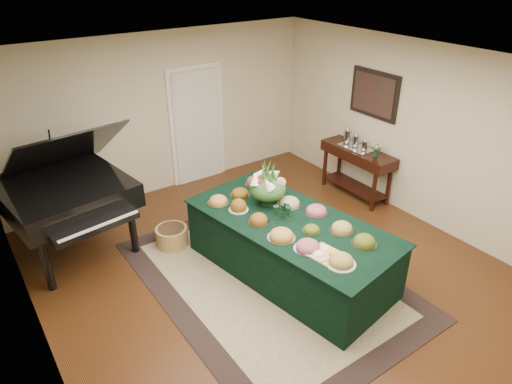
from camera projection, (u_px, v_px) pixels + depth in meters
ground at (269, 269)px, 6.13m from camera, size 6.00×6.00×0.00m
area_rug at (267, 279)px, 5.95m from camera, size 2.70×3.78×0.01m
kitchen_doorway at (197, 126)px, 8.10m from camera, size 1.05×0.07×2.10m
buffet_table at (290, 247)px, 5.90m from camera, size 1.72×2.92×0.79m
food_platters at (288, 217)px, 5.71m from camera, size 1.21×2.38×0.12m
cutting_board at (323, 252)px, 5.08m from camera, size 0.37×0.37×0.10m
green_goblets at (283, 211)px, 5.74m from camera, size 0.21×0.18×0.18m
floral_centerpiece at (268, 185)px, 5.96m from camera, size 0.49×0.49×0.49m
grand_piano at (65, 191)px, 6.11m from camera, size 1.79×2.00×1.85m
wicker_basket at (172, 237)px, 6.57m from camera, size 0.46×0.46×0.29m
mahogany_sideboard at (357, 160)px, 7.71m from camera, size 0.45×1.36×0.85m
tea_service at (355, 141)px, 7.63m from camera, size 0.34×0.58×0.30m
pink_bouquet at (377, 148)px, 7.28m from camera, size 0.18×0.18×0.23m
wall_painting at (374, 94)px, 7.31m from camera, size 0.05×0.95×0.75m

